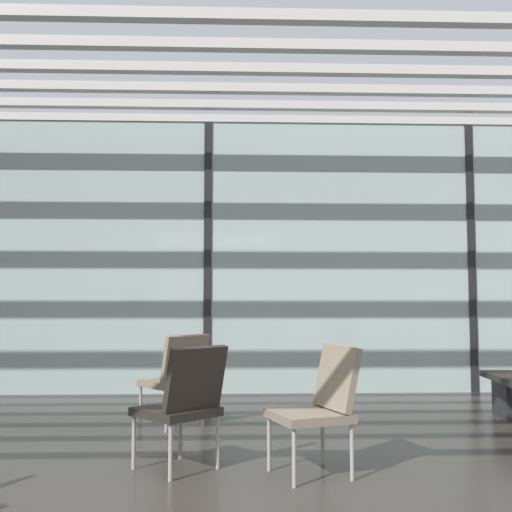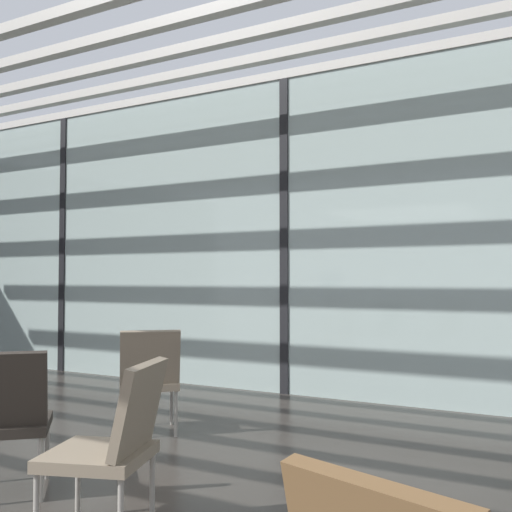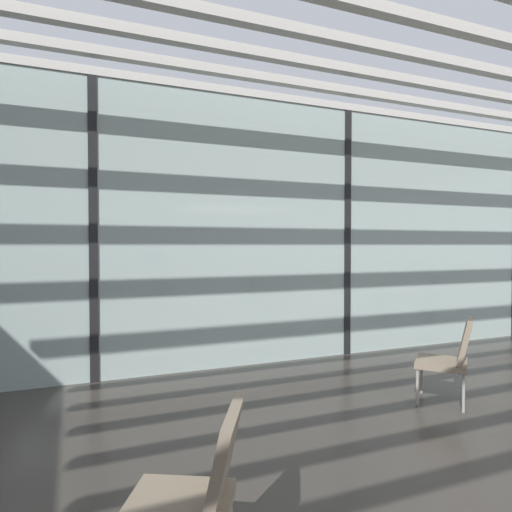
{
  "view_description": "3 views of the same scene",
  "coord_description": "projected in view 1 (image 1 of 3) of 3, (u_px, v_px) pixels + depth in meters",
  "views": [
    {
      "loc": [
        0.35,
        -2.93,
        1.17
      ],
      "look_at": [
        0.52,
        2.08,
        1.55
      ],
      "focal_mm": 43.47,
      "sensor_mm": 36.0,
      "label": 1
    },
    {
      "loc": [
        3.04,
        -0.93,
        1.28
      ],
      "look_at": [
        -0.96,
        6.22,
        1.6
      ],
      "focal_mm": 42.34,
      "sensor_mm": 36.0,
      "label": 2
    },
    {
      "loc": [
        -3.73,
        -0.34,
        1.61
      ],
      "look_at": [
        -1.5,
        5.03,
        1.46
      ],
      "focal_mm": 31.16,
      "sensor_mm": 36.0,
      "label": 3
    }
  ],
  "objects": [
    {
      "name": "parked_airplane",
      "position": [
        297.0,
        255.0,
        12.48
      ],
      "size": [
        12.73,
        4.25,
        4.25
      ],
      "color": "silver",
      "rests_on": "ground"
    },
    {
      "name": "lounge_chair_0",
      "position": [
        177.0,
        374.0,
        5.87
      ],
      "size": [
        0.71,
        0.71,
        0.87
      ],
      "rotation": [
        0.0,
        0.0,
        3.87
      ],
      "color": "#7F705B",
      "rests_on": "ground"
    },
    {
      "name": "window_mullion_1",
      "position": [
        208.0,
        256.0,
        8.14
      ],
      "size": [
        0.1,
        0.12,
        3.57
      ],
      "primitive_type": "cube",
      "color": "black",
      "rests_on": "ground"
    },
    {
      "name": "window_mullion_2",
      "position": [
        470.0,
        257.0,
        8.26
      ],
      "size": [
        0.1,
        0.12,
        3.57
      ],
      "primitive_type": "cube",
      "color": "black",
      "rests_on": "ground"
    },
    {
      "name": "lounge_chair_1",
      "position": [
        184.0,
        399.0,
        4.34
      ],
      "size": [
        0.71,
        0.71,
        0.87
      ],
      "rotation": [
        0.0,
        0.0,
        3.9
      ],
      "color": "#28231E",
      "rests_on": "ground"
    },
    {
      "name": "glass_curtain_wall",
      "position": [
        208.0,
        256.0,
        8.14
      ],
      "size": [
        14.0,
        0.08,
        3.57
      ],
      "primitive_type": "cube",
      "color": "#A3B7B2",
      "rests_on": "ground"
    },
    {
      "name": "lounge_chair_6",
      "position": [
        321.0,
        401.0,
        4.26
      ],
      "size": [
        0.65,
        0.63,
        0.87
      ],
      "rotation": [
        0.0,
        0.0,
        5.05
      ],
      "color": "#7F705B",
      "rests_on": "ground"
    }
  ]
}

